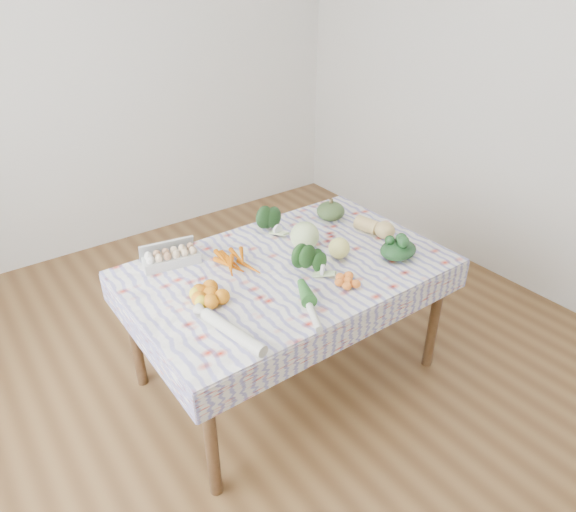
% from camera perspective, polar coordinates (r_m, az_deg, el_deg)
% --- Properties ---
extents(ground, '(4.50, 4.50, 0.00)m').
position_cam_1_polar(ground, '(3.18, 0.00, -12.84)').
color(ground, brown).
rests_on(ground, ground).
extents(wall_back, '(4.00, 0.04, 2.80)m').
position_cam_1_polar(wall_back, '(4.41, -18.54, 18.77)').
color(wall_back, silver).
rests_on(wall_back, ground).
extents(dining_table, '(1.60, 1.00, 0.75)m').
position_cam_1_polar(dining_table, '(2.76, 0.00, -2.53)').
color(dining_table, brown).
rests_on(dining_table, ground).
extents(tablecloth, '(1.66, 1.06, 0.01)m').
position_cam_1_polar(tablecloth, '(2.72, 0.00, -1.16)').
color(tablecloth, white).
rests_on(tablecloth, dining_table).
extents(egg_carton, '(0.31, 0.17, 0.08)m').
position_cam_1_polar(egg_carton, '(2.77, -12.83, -0.24)').
color(egg_carton, '#B3B3AD').
rests_on(egg_carton, tablecloth).
extents(carrot_bunch, '(0.25, 0.23, 0.04)m').
position_cam_1_polar(carrot_bunch, '(2.72, -5.81, -0.66)').
color(carrot_bunch, '#CC5A03').
rests_on(carrot_bunch, tablecloth).
extents(kale_bunch, '(0.17, 0.15, 0.14)m').
position_cam_1_polar(kale_bunch, '(3.02, -1.75, 3.79)').
color(kale_bunch, '#173715').
rests_on(kale_bunch, tablecloth).
extents(kabocha_squash, '(0.23, 0.23, 0.11)m').
position_cam_1_polar(kabocha_squash, '(3.19, 4.76, 5.01)').
color(kabocha_squash, '#3B5429').
rests_on(kabocha_squash, tablecloth).
extents(cabbage, '(0.20, 0.20, 0.16)m').
position_cam_1_polar(cabbage, '(2.84, 1.87, 2.26)').
color(cabbage, '#B9D187').
rests_on(cabbage, tablecloth).
extents(butternut_squash, '(0.16, 0.26, 0.11)m').
position_cam_1_polar(butternut_squash, '(3.04, 9.67, 3.33)').
color(butternut_squash, tan).
rests_on(butternut_squash, tablecloth).
extents(orange_cluster, '(0.25, 0.25, 0.08)m').
position_cam_1_polar(orange_cluster, '(2.45, -8.60, -4.17)').
color(orange_cluster, orange).
rests_on(orange_cluster, tablecloth).
extents(broccoli, '(0.21, 0.21, 0.11)m').
position_cam_1_polar(broccoli, '(2.61, 2.82, -1.16)').
color(broccoli, '#1B4216').
rests_on(broccoli, tablecloth).
extents(mandarin_cluster, '(0.20, 0.20, 0.05)m').
position_cam_1_polar(mandarin_cluster, '(2.57, 6.68, -2.65)').
color(mandarin_cluster, orange).
rests_on(mandarin_cluster, tablecloth).
extents(grapefruit, '(0.14, 0.14, 0.12)m').
position_cam_1_polar(grapefruit, '(2.78, 5.70, 0.89)').
color(grapefruit, '#F2E970').
rests_on(grapefruit, tablecloth).
extents(spinach_bag, '(0.24, 0.20, 0.09)m').
position_cam_1_polar(spinach_bag, '(2.83, 12.14, 0.67)').
color(spinach_bag, '#143417').
rests_on(spinach_bag, tablecloth).
extents(daikon, '(0.12, 0.40, 0.06)m').
position_cam_1_polar(daikon, '(2.23, -6.13, -8.38)').
color(daikon, beige).
rests_on(daikon, tablecloth).
extents(leek, '(0.17, 0.33, 0.04)m').
position_cam_1_polar(leek, '(2.38, 2.43, -5.61)').
color(leek, beige).
rests_on(leek, tablecloth).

